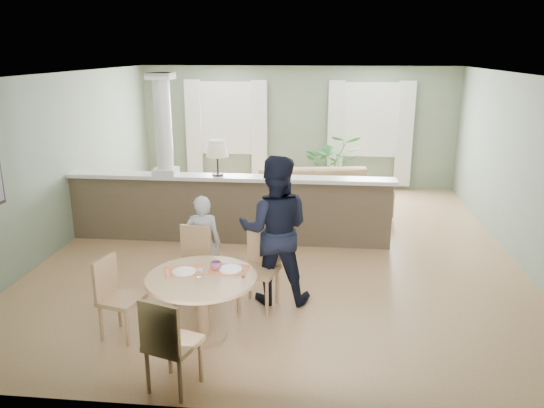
# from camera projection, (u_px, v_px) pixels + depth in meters

# --- Properties ---
(ground) EXTENTS (8.00, 8.00, 0.00)m
(ground) POSITION_uv_depth(u_px,v_px,m) (282.00, 248.00, 8.44)
(ground) COLOR tan
(ground) RESTS_ON ground
(room_shell) EXTENTS (7.02, 8.02, 2.71)m
(room_shell) POSITION_uv_depth(u_px,v_px,m) (284.00, 129.00, 8.54)
(room_shell) COLOR gray
(room_shell) RESTS_ON ground
(pony_wall) EXTENTS (5.32, 0.38, 2.70)m
(pony_wall) POSITION_uv_depth(u_px,v_px,m) (223.00, 200.00, 8.53)
(pony_wall) COLOR brown
(pony_wall) RESTS_ON ground
(sofa) EXTENTS (2.92, 1.51, 0.81)m
(sofa) POSITION_uv_depth(u_px,v_px,m) (315.00, 193.00, 10.12)
(sofa) COLOR #947851
(sofa) RESTS_ON ground
(houseplant) EXTENTS (1.39, 1.26, 1.37)m
(houseplant) POSITION_uv_depth(u_px,v_px,m) (332.00, 165.00, 11.23)
(houseplant) COLOR #2A6628
(houseplant) RESTS_ON ground
(dining_table) EXTENTS (1.19, 1.19, 0.81)m
(dining_table) POSITION_uv_depth(u_px,v_px,m) (202.00, 289.00, 5.68)
(dining_table) COLOR tan
(dining_table) RESTS_ON ground
(chair_far_boy) EXTENTS (0.47, 0.47, 0.93)m
(chair_far_boy) POSITION_uv_depth(u_px,v_px,m) (193.00, 260.00, 6.60)
(chair_far_boy) COLOR tan
(chair_far_boy) RESTS_ON ground
(chair_far_man) EXTENTS (0.55, 0.55, 0.99)m
(chair_far_man) POSITION_uv_depth(u_px,v_px,m) (260.00, 263.00, 6.42)
(chair_far_man) COLOR tan
(chair_far_man) RESTS_ON ground
(chair_near) EXTENTS (0.54, 0.54, 0.95)m
(chair_near) POSITION_uv_depth(u_px,v_px,m) (168.00, 341.00, 4.75)
(chair_near) COLOR tan
(chair_near) RESTS_ON ground
(chair_side) EXTENTS (0.49, 0.49, 0.90)m
(chair_side) POSITION_uv_depth(u_px,v_px,m) (115.00, 294.00, 5.73)
(chair_side) COLOR tan
(chair_side) RESTS_ON ground
(child_person) EXTENTS (0.50, 0.36, 1.27)m
(child_person) POSITION_uv_depth(u_px,v_px,m) (203.00, 243.00, 6.82)
(child_person) COLOR #A3A4A8
(child_person) RESTS_ON ground
(man_person) EXTENTS (0.92, 0.72, 1.85)m
(man_person) POSITION_uv_depth(u_px,v_px,m) (275.00, 230.00, 6.45)
(man_person) COLOR black
(man_person) RESTS_ON ground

